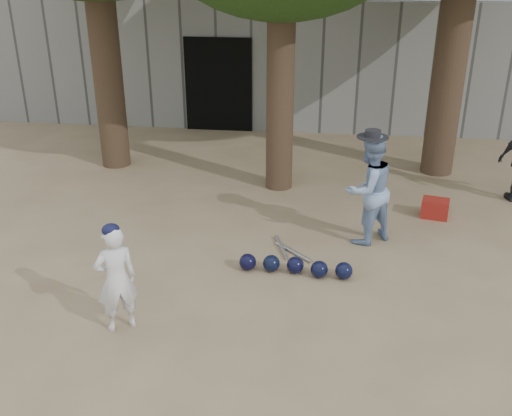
# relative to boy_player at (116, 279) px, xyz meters

# --- Properties ---
(ground) EXTENTS (70.00, 70.00, 0.00)m
(ground) POSITION_rel_boy_player_xyz_m (0.76, 0.41, -0.63)
(ground) COLOR #937C5E
(ground) RESTS_ON ground
(boy_player) EXTENTS (0.55, 0.51, 1.26)m
(boy_player) POSITION_rel_boy_player_xyz_m (0.00, 0.00, 0.00)
(boy_player) COLOR white
(boy_player) RESTS_ON ground
(spectator_blue) EXTENTS (1.00, 0.98, 1.63)m
(spectator_blue) POSITION_rel_boy_player_xyz_m (2.83, 2.58, 0.18)
(spectator_blue) COLOR #839FCB
(spectator_blue) RESTS_ON ground
(red_bag) EXTENTS (0.48, 0.40, 0.30)m
(red_bag) POSITION_rel_boy_player_xyz_m (4.00, 3.59, -0.48)
(red_bag) COLOR maroon
(red_bag) RESTS_ON ground
(back_building) EXTENTS (16.00, 5.24, 3.00)m
(back_building) POSITION_rel_boy_player_xyz_m (0.76, 10.75, 0.87)
(back_building) COLOR gray
(back_building) RESTS_ON ground
(helmet_row) EXTENTS (1.51, 0.30, 0.23)m
(helmet_row) POSITION_rel_boy_player_xyz_m (1.88, 1.47, -0.52)
(helmet_row) COLOR black
(helmet_row) RESTS_ON ground
(bat_pile) EXTENTS (0.60, 0.74, 0.06)m
(bat_pile) POSITION_rel_boy_player_xyz_m (1.73, 2.09, -0.60)
(bat_pile) COLOR #AAA9B0
(bat_pile) RESTS_ON ground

